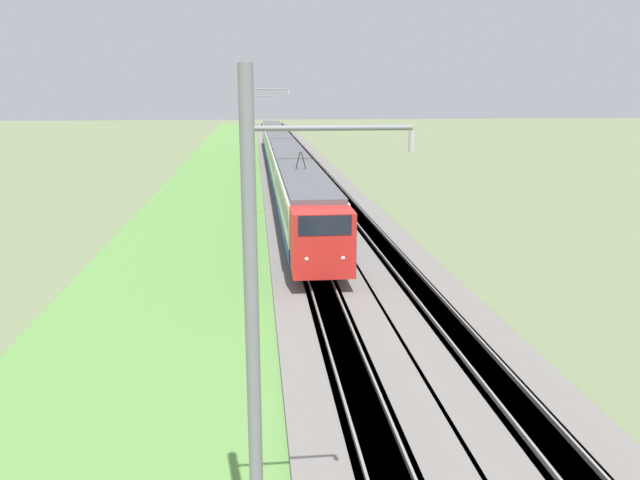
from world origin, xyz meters
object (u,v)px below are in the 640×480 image
object	(u,v)px
catenary_mast_mid	(254,150)
catenary_mast_distant	(253,115)
catenary_mast_near	(257,361)
passenger_train	(282,154)
catenary_mast_far	(253,128)

from	to	relation	value
catenary_mast_mid	catenary_mast_distant	distance (m)	64.19
catenary_mast_near	catenary_mast_distant	bearing A→B (deg)	0.00
passenger_train	catenary_mast_distant	xyz separation A→B (m)	(39.84, 2.91, 2.62)
catenary_mast_mid	catenary_mast_near	bearing A→B (deg)	-179.99
catenary_mast_near	catenary_mast_mid	size ratio (longest dim) A/B	0.93
catenary_mast_mid	catenary_mast_distant	xyz separation A→B (m)	(64.19, -0.00, -0.02)
passenger_train	catenary_mast_mid	xyz separation A→B (m)	(-24.35, 2.91, 2.64)
catenary_mast_near	catenary_mast_far	distance (m)	64.19
catenary_mast_far	catenary_mast_distant	size ratio (longest dim) A/B	0.94
catenary_mast_near	catenary_mast_far	xyz separation A→B (m)	(64.19, -0.00, -0.01)
catenary_mast_mid	catenary_mast_far	distance (m)	32.10
catenary_mast_near	passenger_train	bearing A→B (deg)	-2.95
catenary_mast_near	catenary_mast_distant	world-z (taller)	catenary_mast_distant
catenary_mast_near	catenary_mast_far	size ratio (longest dim) A/B	1.00
catenary_mast_mid	catenary_mast_distant	size ratio (longest dim) A/B	1.00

